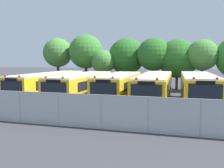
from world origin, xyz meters
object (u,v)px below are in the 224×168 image
Objects in this scene: tree_2 at (103,62)px; tree_5 at (179,59)px; school_bus_3 at (155,88)px; tree_1 at (86,52)px; tree_3 at (126,57)px; school_bus_0 at (49,85)px; school_bus_4 at (198,88)px; tree_0 at (58,52)px; school_bus_2 at (119,87)px; tree_6 at (204,55)px; traffic_cone at (123,120)px; school_bus_1 at (82,86)px; tree_4 at (155,54)px.

tree_2 is 0.80× the size of tree_5.
tree_1 is (-10.75, 11.37, 3.39)m from school_bus_3.
tree_3 is 7.06m from tree_5.
school_bus_4 is at bearing -177.52° from school_bus_0.
tree_0 reaches higher than school_bus_3.
school_bus_2 is 12.95m from tree_6.
tree_2 reaches higher than traffic_cone.
tree_1 is at bearing -172.65° from tree_3.
traffic_cone is at bearing 127.55° from school_bus_1.
tree_2 is at bearing -178.65° from tree_4.
school_bus_4 is 22.19m from tree_0.
tree_3 reaches higher than tree_4.
tree_4 is at bearing -19.74° from tree_3.
school_bus_3 is at bearing -83.46° from tree_4.
tree_6 is (12.63, -0.35, 0.85)m from tree_2.
school_bus_0 is 1.75× the size of tree_6.
school_bus_4 is at bearing 179.81° from school_bus_2.
school_bus_2 is at bearing -177.37° from school_bus_0.
school_bus_1 is 1.77× the size of tree_6.
tree_0 is at bearing 171.13° from tree_2.
school_bus_1 is 6.73m from school_bus_3.
tree_2 is 0.82× the size of tree_6.
school_bus_1 is at bearing -53.14° from tree_0.
tree_4 is at bearing 90.48° from traffic_cone.
school_bus_4 is 21.38× the size of traffic_cone.
tree_5 is at bearing -0.90° from tree_1.
tree_1 is at bearing -85.40° from school_bus_0.
tree_1 is (-14.22, 11.08, 3.37)m from school_bus_4.
tree_2 is 0.76× the size of tree_3.
tree_2 is at bearing -43.19° from school_bus_4.
tree_4 reaches higher than school_bus_1.
school_bus_1 is 1.68× the size of tree_4.
tree_6 is (4.59, 10.16, 2.86)m from school_bus_3.
school_bus_3 is at bearing 178.18° from school_bus_1.
tree_3 is 1.08× the size of tree_6.
school_bus_2 is 11.56m from tree_2.
school_bus_1 is 15.35m from tree_6.
tree_5 is 18.90m from traffic_cone.
tree_1 is at bearing -56.71° from school_bus_2.
tree_4 is 3.14m from tree_5.
school_bus_1 is at bearing -117.79° from tree_4.
tree_6 reaches higher than school_bus_0.
school_bus_4 is 1.44× the size of tree_1.
tree_0 is 0.95× the size of tree_1.
tree_0 is at bearing -44.16° from school_bus_2.
tree_1 is (-0.57, 11.27, 3.42)m from school_bus_0.
school_bus_0 is 10.82m from tree_2.
tree_6 reaches higher than school_bus_4.
tree_5 is 12.91× the size of traffic_cone.
school_bus_0 is 2.13× the size of tree_2.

